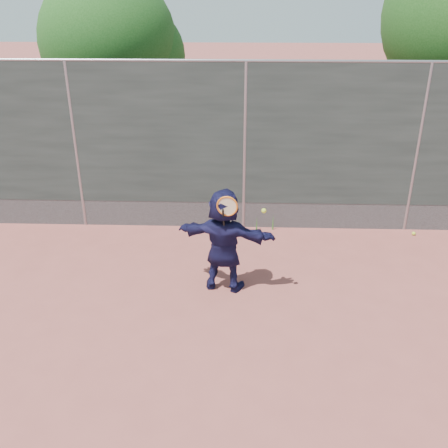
{
  "coord_description": "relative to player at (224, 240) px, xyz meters",
  "views": [
    {
      "loc": [
        -0.06,
        -5.0,
        4.04
      ],
      "look_at": [
        -0.29,
        1.39,
        1.04
      ],
      "focal_mm": 40.0,
      "sensor_mm": 36.0,
      "label": 1
    }
  ],
  "objects": [
    {
      "name": "ground",
      "position": [
        0.29,
        -1.39,
        -0.78
      ],
      "size": [
        80.0,
        80.0,
        0.0
      ],
      "primitive_type": "plane",
      "color": "#9E4C42",
      "rests_on": "ground"
    },
    {
      "name": "player",
      "position": [
        0.0,
        0.0,
        0.0
      ],
      "size": [
        1.51,
        0.75,
        1.56
      ],
      "primitive_type": "imported",
      "rotation": [
        0.0,
        0.0,
        2.93
      ],
      "color": "#16153C",
      "rests_on": "ground"
    },
    {
      "name": "ball_ground",
      "position": [
        3.39,
        1.86,
        -0.75
      ],
      "size": [
        0.07,
        0.07,
        0.07
      ],
      "primitive_type": "sphere",
      "color": "#BFDB30",
      "rests_on": "ground"
    },
    {
      "name": "fence",
      "position": [
        0.29,
        2.11,
        0.8
      ],
      "size": [
        20.0,
        0.06,
        3.03
      ],
      "color": "#38423D",
      "rests_on": "ground"
    },
    {
      "name": "swing_action",
      "position": [
        0.1,
        -0.2,
        0.6
      ],
      "size": [
        0.68,
        0.13,
        0.51
      ],
      "color": "orange",
      "rests_on": "ground"
    },
    {
      "name": "tree_left",
      "position": [
        -2.56,
        5.16,
        2.16
      ],
      "size": [
        3.15,
        3.0,
        4.53
      ],
      "color": "#382314",
      "rests_on": "ground"
    },
    {
      "name": "weed_clump",
      "position": [
        0.58,
        2.0,
        -0.65
      ],
      "size": [
        0.68,
        0.07,
        0.3
      ],
      "color": "#387226",
      "rests_on": "ground"
    }
  ]
}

